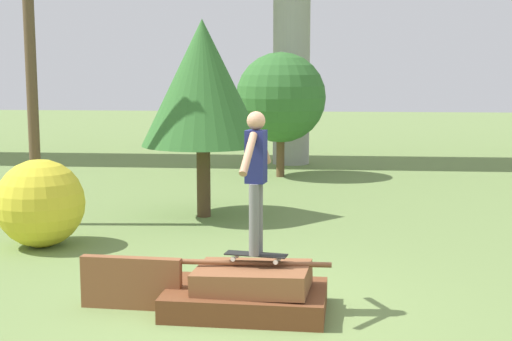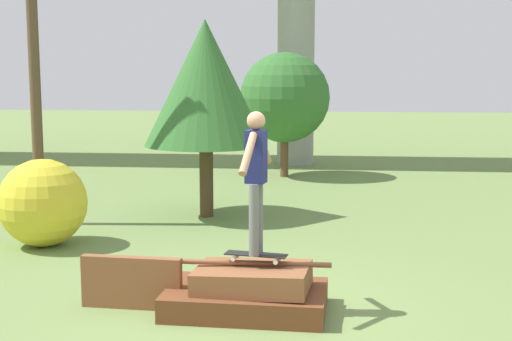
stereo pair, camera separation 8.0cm
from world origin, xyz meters
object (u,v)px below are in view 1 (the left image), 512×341
skater (256,172)px  utility_pole (30,51)px  tree_behind_left (281,98)px  bush_yellow_flowering (40,203)px  skateboard (256,255)px  tree_behind_right (203,83)px

skater → utility_pole: 6.48m
skater → tree_behind_left: (-0.30, 10.73, 0.42)m
skater → bush_yellow_flowering: bearing=142.8°
tree_behind_left → bush_yellow_flowering: 8.72m
bush_yellow_flowering → utility_pole: bearing=114.1°
skater → bush_yellow_flowering: (-3.75, 2.85, -0.97)m
skateboard → skater: skater is taller
tree_behind_right → bush_yellow_flowering: 3.90m
skateboard → utility_pole: (-4.46, 4.45, 2.48)m
tree_behind_right → tree_behind_left: bearing=77.2°
tree_behind_left → bush_yellow_flowering: bearing=-113.6°
skateboard → bush_yellow_flowering: 4.70m
skateboard → utility_pole: utility_pole is taller
utility_pole → tree_behind_left: utility_pole is taller
utility_pole → tree_behind_right: bearing=18.1°
tree_behind_left → bush_yellow_flowering: (-3.45, -7.89, -1.39)m
bush_yellow_flowering → tree_behind_right: bearing=48.9°
skateboard → tree_behind_left: (-0.30, 10.73, 1.41)m
utility_pole → tree_behind_left: 7.61m
skater → tree_behind_left: bearing=91.6°
skateboard → utility_pole: 6.77m
skateboard → skater: (-0.00, 0.00, 0.98)m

